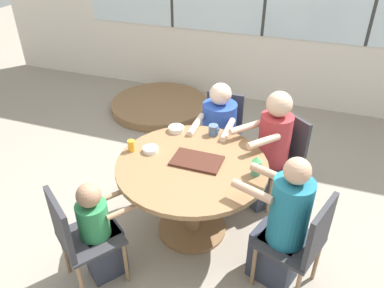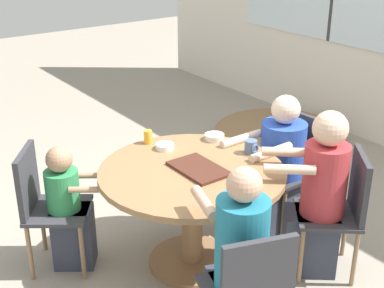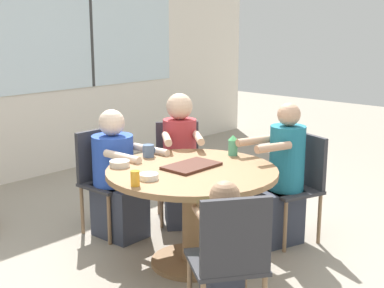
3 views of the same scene
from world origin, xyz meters
The scene contains 16 objects.
ground_plane centered at (0.00, 0.00, 0.00)m, with size 16.00×16.00×0.00m, color gray.
dining_table centered at (0.00, 0.00, 0.55)m, with size 1.21×1.21×0.72m.
chair_for_man_blue_shirt centered at (0.64, 0.74, 0.51)m, with size 0.56×0.56×0.86m.
chair_for_man_teal_shirt centered at (-0.02, 0.98, 0.51)m, with size 0.41×0.41×0.86m.
chair_for_toddler centered at (-0.57, -0.80, 0.51)m, with size 0.56×0.56×0.86m.
person_woman_green_shirt centered at (0.77, -0.26, 0.51)m, with size 0.56×0.42×1.12m.
person_man_blue_shirt centered at (0.53, 0.62, 0.53)m, with size 0.55×0.58×1.14m.
person_man_teal_shirt centered at (-0.02, 0.81, 0.46)m, with size 0.37×0.64×1.05m.
person_toddler centered at (-0.48, -0.67, 0.41)m, with size 0.41×0.45×0.88m.
food_tray_dark centered at (0.03, 0.03, 0.73)m, with size 0.39×0.25×0.02m.
coffee_mug centered at (0.03, 0.48, 0.76)m, with size 0.09×0.09×0.09m.
sippy_cup centered at (0.50, 0.03, 0.80)m, with size 0.08×0.08×0.16m.
juice_glass centered at (-0.53, 0.00, 0.77)m, with size 0.06×0.06×0.10m.
bowl_white_shallow centered at (-0.38, 0.04, 0.74)m, with size 0.13×0.13×0.04m.
bowl_cereal centered at (-0.30, 0.42, 0.74)m, with size 0.14×0.14×0.04m.
folded_table_stack centered at (-1.22, 2.04, 0.06)m, with size 1.35×1.35×0.12m.
Camera 2 is at (2.49, -1.82, 2.23)m, focal length 50.00 mm.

